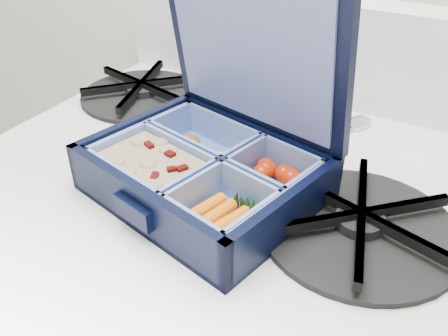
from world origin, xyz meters
The scene contains 4 objects.
bento_box centered at (0.04, 1.65, 0.93)m, with size 0.22×0.17×0.05m, color black, non-canonical shape.
burner_grate centered at (0.20, 1.68, 0.91)m, with size 0.19×0.19×0.03m, color black.
burner_grate_rear centered at (-0.16, 1.81, 0.91)m, with size 0.18×0.18×0.02m, color black.
fork centered at (0.10, 1.80, 0.90)m, with size 0.03×0.19×0.01m, color silver, non-canonical shape.
Camera 1 is at (0.26, 1.31, 1.20)m, focal length 38.00 mm.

